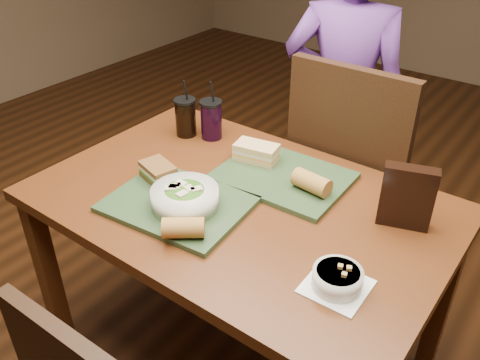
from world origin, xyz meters
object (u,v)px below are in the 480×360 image
Objects in this scene: tray_far at (283,177)px; sandwich_near at (158,172)px; baguette_far at (312,183)px; tray_near at (178,204)px; diner at (342,104)px; cup_cola at (186,117)px; chip_bag at (407,197)px; soup_bowl at (337,278)px; sandwich_far at (256,152)px; baguette_near at (183,228)px; chair_far at (354,175)px; salad_bowl at (185,197)px; dining_table at (240,221)px; cup_berry at (211,119)px.

sandwich_near is at bearing -139.14° from tray_far.
tray_near is at bearing -134.66° from baguette_far.
cup_cola is (-0.34, -0.64, 0.08)m from diner.
cup_cola reaches higher than chip_bag.
sandwich_far reaches higher than soup_bowl.
chair_far is at bearing 81.28° from baguette_near.
sandwich_far is 0.83× the size of chip_bag.
soup_bowl is at bearing -113.60° from chip_bag.
sandwich_far is (0.18, 0.30, 0.00)m from sandwich_near.
salad_bowl is at bearing -48.31° from cup_cola.
sandwich_far is 0.48m from baguette_near.
diner is at bearing 109.69° from baguette_far.
salad_bowl reaches higher than dining_table.
baguette_near is 0.60× the size of chip_bag.
baguette_near is at bearing -167.60° from soup_bowl.
chip_bag reaches higher than baguette_near.
chip_bag reaches higher than soup_bowl.
tray_near is 2.60× the size of sandwich_far.
cup_berry reaches higher than soup_bowl.
cup_cola is at bearing -148.19° from chair_far.
cup_berry is (-0.25, 0.06, 0.03)m from sandwich_far.
sandwich_far is 1.38× the size of baguette_near.
dining_table is 10.62× the size of baguette_far.
dining_table is at bearing 158.56° from soup_bowl.
soup_bowl is 1.15× the size of sandwich_near.
baguette_near reaches higher than tray_near.
baguette_near is at bearing -57.46° from cup_berry.
cup_cola is at bearing 174.12° from tray_far.
baguette_near is at bearing -41.22° from tray_near.
salad_bowl is at bearing -106.98° from chair_far.
dining_table is at bearing -102.67° from chair_far.
cup_cola is at bearing 131.69° from salad_bowl.
tray_far is (-0.08, -0.40, 0.16)m from chair_far.
dining_table is at bearing -67.88° from sandwich_far.
chair_far is 0.44m from tray_far.
cup_berry is (-0.25, -0.60, 0.08)m from diner.
chair_far is at bearing 73.02° from salad_bowl.
chip_bag is (0.55, 0.33, 0.04)m from salad_bowl.
tray_far is at bearing 137.76° from soup_bowl.
dining_table is 6.70× the size of chip_bag.
tray_near is at bearing 176.37° from salad_bowl.
chair_far reaches higher than tray_near.
sandwich_far is 0.26m from cup_berry.
cup_cola is (-0.17, 0.32, 0.03)m from sandwich_near.
sandwich_far is at bearing 100.30° from baguette_near.
salad_bowl is 0.65m from chip_bag.
diner reaches higher than dining_table.
tray_far is at bearing 166.72° from baguette_far.
tray_near is at bearing 67.58° from diner.
chair_far is (0.13, 0.58, -0.06)m from dining_table.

